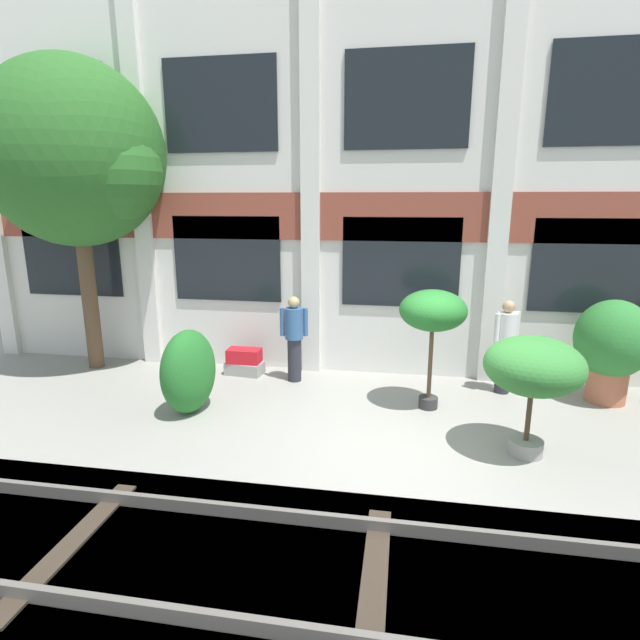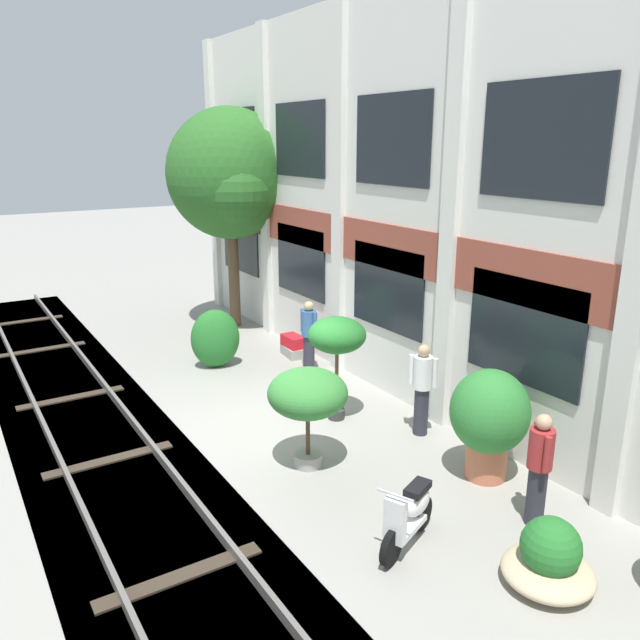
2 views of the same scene
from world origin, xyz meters
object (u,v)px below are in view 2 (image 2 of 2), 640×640
(resident_near_plants, at_px, (309,334))
(topiary_hedge, at_px, (215,338))
(scooter_second_parked, at_px, (410,514))
(resident_watching_tracks, at_px, (539,466))
(potted_plant_square_trough, at_px, (293,346))
(resident_by_doorway, at_px, (422,387))
(broadleaf_tree, at_px, (230,177))
(potted_plant_tall_urn, at_px, (337,337))
(potted_plant_terracotta_small, at_px, (308,396))
(potted_plant_wide_bowl, at_px, (549,560))
(potted_plant_stone_basin, at_px, (489,416))

(resident_near_plants, xyz_separation_m, topiary_hedge, (-1.38, -1.72, -0.19))
(scooter_second_parked, distance_m, resident_near_plants, 6.63)
(resident_watching_tracks, distance_m, resident_near_plants, 6.82)
(potted_plant_square_trough, xyz_separation_m, resident_by_doorway, (4.92, -0.15, 0.67))
(broadleaf_tree, xyz_separation_m, potted_plant_tall_urn, (6.78, -1.02, -2.53))
(potted_plant_square_trough, bearing_deg, potted_plant_terracotta_small, -27.23)
(topiary_hedge, bearing_deg, potted_plant_terracotta_small, -6.36)
(potted_plant_terracotta_small, height_order, resident_watching_tracks, potted_plant_terracotta_small)
(scooter_second_parked, xyz_separation_m, resident_watching_tracks, (0.57, 1.77, 0.45))
(potted_plant_terracotta_small, bearing_deg, resident_by_doorway, 87.73)
(potted_plant_wide_bowl, height_order, resident_by_doorway, resident_by_doorway)
(resident_watching_tracks, bearing_deg, scooter_second_parked, 13.93)
(potted_plant_stone_basin, relative_size, potted_plant_terracotta_small, 1.08)
(scooter_second_parked, height_order, resident_by_doorway, resident_by_doorway)
(broadleaf_tree, xyz_separation_m, potted_plant_terracotta_small, (8.04, -2.41, -2.93))
(topiary_hedge, bearing_deg, resident_near_plants, 51.33)
(potted_plant_terracotta_small, xyz_separation_m, resident_near_plants, (-3.76, 2.29, -0.35))
(scooter_second_parked, bearing_deg, potted_plant_stone_basin, 173.78)
(potted_plant_tall_urn, bearing_deg, topiary_hedge, -168.06)
(scooter_second_parked, height_order, resident_near_plants, resident_near_plants)
(broadleaf_tree, bearing_deg, scooter_second_parked, -12.53)
(potted_plant_wide_bowl, bearing_deg, resident_watching_tracks, 136.49)
(resident_watching_tracks, bearing_deg, potted_plant_stone_basin, -74.12)
(potted_plant_wide_bowl, relative_size, resident_near_plants, 0.67)
(potted_plant_square_trough, xyz_separation_m, resident_watching_tracks, (7.87, -0.64, 0.64))
(resident_by_doorway, relative_size, resident_near_plants, 1.03)
(resident_by_doorway, height_order, resident_watching_tracks, resident_by_doorway)
(resident_by_doorway, bearing_deg, resident_near_plants, -120.90)
(resident_near_plants, distance_m, topiary_hedge, 2.21)
(potted_plant_terracotta_small, bearing_deg, broadleaf_tree, 163.33)
(potted_plant_stone_basin, distance_m, resident_watching_tracks, 1.31)
(potted_plant_square_trough, distance_m, resident_near_plants, 1.26)
(resident_watching_tracks, height_order, topiary_hedge, resident_watching_tracks)
(potted_plant_tall_urn, bearing_deg, potted_plant_stone_basin, 14.86)
(potted_plant_terracotta_small, height_order, resident_by_doorway, resident_by_doorway)
(potted_plant_wide_bowl, height_order, resident_watching_tracks, resident_watching_tracks)
(topiary_hedge, bearing_deg, potted_plant_stone_basin, 13.23)
(broadleaf_tree, relative_size, resident_by_doorway, 3.54)
(potted_plant_stone_basin, height_order, topiary_hedge, potted_plant_stone_basin)
(resident_near_plants, bearing_deg, potted_plant_terracotta_small, 48.45)
(potted_plant_terracotta_small, height_order, resident_near_plants, potted_plant_terracotta_small)
(resident_by_doorway, bearing_deg, potted_plant_square_trough, -123.25)
(potted_plant_wide_bowl, bearing_deg, potted_plant_stone_basin, 150.37)
(broadleaf_tree, height_order, resident_near_plants, broadleaf_tree)
(potted_plant_wide_bowl, relative_size, potted_plant_terracotta_small, 0.66)
(potted_plant_stone_basin, relative_size, resident_watching_tracks, 1.09)
(broadleaf_tree, height_order, topiary_hedge, broadleaf_tree)
(potted_plant_wide_bowl, distance_m, potted_plant_terracotta_small, 4.19)
(potted_plant_square_trough, height_order, potted_plant_stone_basin, potted_plant_stone_basin)
(broadleaf_tree, bearing_deg, resident_near_plants, -1.55)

